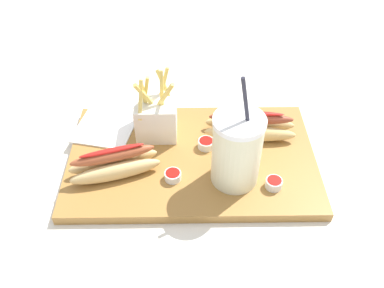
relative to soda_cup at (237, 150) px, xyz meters
name	(u,v)px	position (x,y,z in m)	size (l,w,h in m)	color
ground_plane	(192,165)	(-0.08, 0.06, -0.10)	(2.40, 2.40, 0.02)	silver
food_tray	(192,158)	(-0.08, 0.06, -0.08)	(0.49, 0.30, 0.02)	olive
soda_cup	(237,150)	(0.00, 0.00, 0.00)	(0.09, 0.09, 0.23)	beige
fries_basket	(156,115)	(-0.15, 0.13, -0.03)	(0.08, 0.09, 0.15)	white
hot_dog_1	(250,126)	(0.04, 0.12, -0.05)	(0.19, 0.07, 0.06)	tan
hot_dog_2	(114,164)	(-0.23, 0.01, -0.05)	(0.18, 0.10, 0.06)	#DBB775
ketchup_cup_1	(206,143)	(-0.05, 0.08, -0.06)	(0.03, 0.03, 0.02)	white
ketchup_cup_2	(173,175)	(-0.12, 0.00, -0.06)	(0.03, 0.03, 0.02)	white
ketchup_cup_3	(274,183)	(0.07, -0.02, -0.06)	(0.03, 0.03, 0.02)	white
napkin_stack	(107,126)	(-0.26, 0.15, -0.07)	(0.12, 0.13, 0.00)	white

